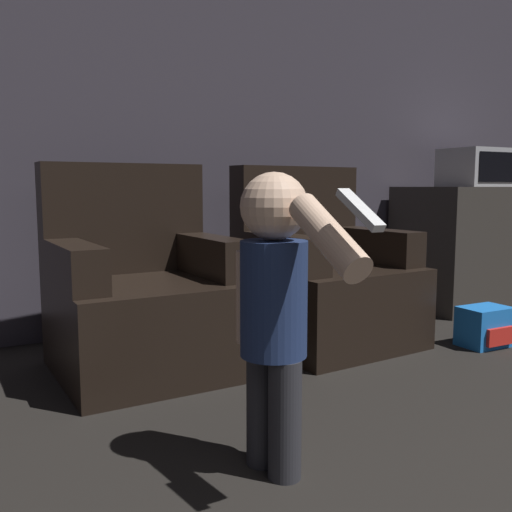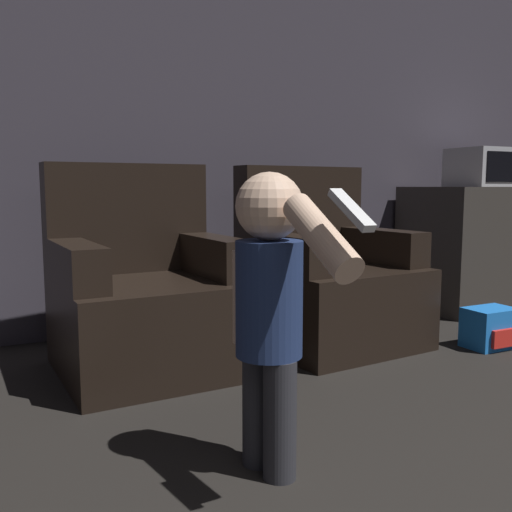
{
  "view_description": "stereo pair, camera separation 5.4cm",
  "coord_description": "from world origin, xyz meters",
  "views": [
    {
      "loc": [
        -0.97,
        1.03,
        0.9
      ],
      "look_at": [
        0.12,
        3.12,
        0.62
      ],
      "focal_mm": 40.0,
      "sensor_mm": 36.0,
      "label": 1
    },
    {
      "loc": [
        -0.92,
        1.01,
        0.9
      ],
      "look_at": [
        0.12,
        3.12,
        0.62
      ],
      "focal_mm": 40.0,
      "sensor_mm": 36.0,
      "label": 2
    }
  ],
  "objects": [
    {
      "name": "person_toddler",
      "position": [
        -0.12,
        2.53,
        0.56
      ],
      "size": [
        0.21,
        0.64,
        0.95
      ],
      "rotation": [
        0.0,
        0.0,
        1.73
      ],
      "color": "#28282D",
      "rests_on": "ground_plane"
    },
    {
      "name": "armchair_right",
      "position": [
        0.89,
        3.75,
        0.35
      ],
      "size": [
        0.91,
        0.9,
        1.02
      ],
      "rotation": [
        0.0,
        0.0,
        0.09
      ],
      "color": "black",
      "rests_on": "ground_plane"
    },
    {
      "name": "kitchen_counter",
      "position": [
        2.53,
        4.09,
        0.45
      ],
      "size": [
        1.14,
        0.68,
        0.9
      ],
      "color": "#38332D",
      "rests_on": "ground_plane"
    },
    {
      "name": "toy_backpack",
      "position": [
        1.66,
        3.23,
        0.11
      ],
      "size": [
        0.28,
        0.22,
        0.22
      ],
      "color": "blue",
      "rests_on": "ground_plane"
    },
    {
      "name": "armchair_left",
      "position": [
        -0.18,
        3.75,
        0.35
      ],
      "size": [
        0.88,
        0.86,
        1.02
      ],
      "rotation": [
        0.0,
        0.0,
        0.04
      ],
      "color": "black",
      "rests_on": "ground_plane"
    },
    {
      "name": "wall_back",
      "position": [
        0.0,
        4.5,
        1.3
      ],
      "size": [
        8.4,
        0.05,
        2.6
      ],
      "color": "#3D3842",
      "rests_on": "ground_plane"
    },
    {
      "name": "microwave",
      "position": [
        2.53,
        4.09,
        1.04
      ],
      "size": [
        0.52,
        0.39,
        0.28
      ],
      "color": "#B7B7BC",
      "rests_on": "kitchen_counter"
    }
  ]
}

